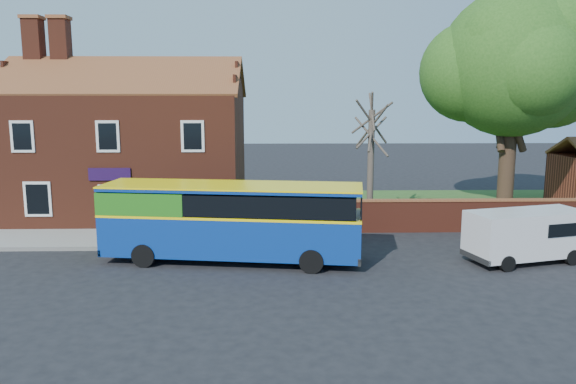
{
  "coord_description": "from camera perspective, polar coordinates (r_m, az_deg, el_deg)",
  "views": [
    {
      "loc": [
        0.89,
        -19.27,
        6.41
      ],
      "look_at": [
        1.47,
        5.0,
        2.32
      ],
      "focal_mm": 35.0,
      "sensor_mm": 36.0,
      "label": 1
    }
  ],
  "objects": [
    {
      "name": "large_tree",
      "position": [
        33.4,
        21.9,
        11.58
      ],
      "size": [
        9.99,
        7.9,
        12.18
      ],
      "color": "black",
      "rests_on": "ground"
    },
    {
      "name": "bare_tree",
      "position": [
        29.06,
        8.41,
        3.23
      ],
      "size": [
        2.38,
        2.83,
        6.34
      ],
      "color": "#4C4238",
      "rests_on": "ground"
    },
    {
      "name": "ground",
      "position": [
        20.33,
        -3.85,
        -8.84
      ],
      "size": [
        120.0,
        120.0,
        0.0
      ],
      "primitive_type": "plane",
      "color": "black",
      "rests_on": "ground"
    },
    {
      "name": "kerb",
      "position": [
        25.38,
        -19.52,
        -5.46
      ],
      "size": [
        18.0,
        0.15,
        0.14
      ],
      "primitive_type": "cube",
      "color": "slate",
      "rests_on": "ground"
    },
    {
      "name": "pavement",
      "position": [
        26.99,
        -18.38,
        -4.53
      ],
      "size": [
        18.0,
        3.5,
        0.12
      ],
      "primitive_type": "cube",
      "color": "gray",
      "rests_on": "ground"
    },
    {
      "name": "van_near",
      "position": [
        23.96,
        23.08,
        -3.92
      ],
      "size": [
        4.97,
        2.99,
        2.04
      ],
      "rotation": [
        0.0,
        0.0,
        0.26
      ],
      "color": "silver",
      "rests_on": "ground"
    },
    {
      "name": "grass_strip",
      "position": [
        35.05,
        18.88,
        -1.45
      ],
      "size": [
        26.0,
        12.0,
        0.04
      ],
      "primitive_type": "cube",
      "color": "#426B28",
      "rests_on": "ground"
    },
    {
      "name": "boundary_wall",
      "position": [
        29.46,
        22.96,
        -2.15
      ],
      "size": [
        22.0,
        0.38,
        1.6
      ],
      "color": "maroon",
      "rests_on": "ground"
    },
    {
      "name": "shop_building",
      "position": [
        31.91,
        -15.75,
        3.82
      ],
      "size": [
        12.3,
        8.13,
        10.5
      ],
      "color": "maroon",
      "rests_on": "ground"
    },
    {
      "name": "bus",
      "position": [
        22.2,
        -6.51,
        -2.62
      ],
      "size": [
        10.35,
        3.96,
        3.08
      ],
      "rotation": [
        0.0,
        0.0,
        -0.14
      ],
      "color": "navy",
      "rests_on": "ground"
    }
  ]
}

